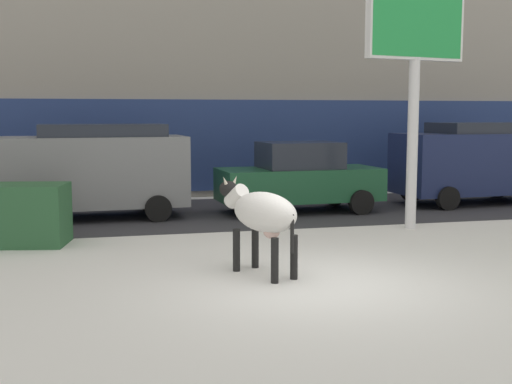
{
  "coord_description": "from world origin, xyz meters",
  "views": [
    {
      "loc": [
        -3.31,
        -9.26,
        2.57
      ],
      "look_at": [
        -0.35,
        2.72,
        1.1
      ],
      "focal_mm": 46.17,
      "sensor_mm": 36.0,
      "label": 1
    }
  ],
  "objects_px": {
    "car_navy_van": "(476,160)",
    "dumpster": "(22,215)",
    "car_grey_van": "(92,168)",
    "cow_holstein": "(263,213)",
    "car_darkgreen_sedan": "(299,178)",
    "billboard": "(416,33)"
  },
  "relations": [
    {
      "from": "cow_holstein",
      "to": "car_grey_van",
      "type": "xyz_separation_m",
      "value": [
        -2.66,
        6.49,
        0.24
      ]
    },
    {
      "from": "car_darkgreen_sedan",
      "to": "billboard",
      "type": "bearing_deg",
      "value": -60.09
    },
    {
      "from": "car_grey_van",
      "to": "car_darkgreen_sedan",
      "type": "bearing_deg",
      "value": -2.05
    },
    {
      "from": "car_grey_van",
      "to": "dumpster",
      "type": "bearing_deg",
      "value": -113.88
    },
    {
      "from": "cow_holstein",
      "to": "dumpster",
      "type": "relative_size",
      "value": 1.11
    },
    {
      "from": "car_darkgreen_sedan",
      "to": "car_navy_van",
      "type": "distance_m",
      "value": 5.47
    },
    {
      "from": "billboard",
      "to": "car_darkgreen_sedan",
      "type": "bearing_deg",
      "value": 119.91
    },
    {
      "from": "cow_holstein",
      "to": "dumpster",
      "type": "height_order",
      "value": "cow_holstein"
    },
    {
      "from": "billboard",
      "to": "dumpster",
      "type": "distance_m",
      "value": 9.09
    },
    {
      "from": "car_darkgreen_sedan",
      "to": "car_navy_van",
      "type": "relative_size",
      "value": 0.91
    },
    {
      "from": "car_grey_van",
      "to": "car_darkgreen_sedan",
      "type": "xyz_separation_m",
      "value": [
        5.26,
        -0.19,
        -0.33
      ]
    },
    {
      "from": "car_navy_van",
      "to": "dumpster",
      "type": "xyz_separation_m",
      "value": [
        -12.04,
        -3.24,
        -0.64
      ]
    },
    {
      "from": "billboard",
      "to": "car_grey_van",
      "type": "relative_size",
      "value": 1.18
    },
    {
      "from": "car_navy_van",
      "to": "dumpster",
      "type": "height_order",
      "value": "car_navy_van"
    },
    {
      "from": "car_navy_van",
      "to": "car_darkgreen_sedan",
      "type": "bearing_deg",
      "value": -175.79
    },
    {
      "from": "car_grey_van",
      "to": "car_darkgreen_sedan",
      "type": "distance_m",
      "value": 5.28
    },
    {
      "from": "dumpster",
      "to": "car_navy_van",
      "type": "bearing_deg",
      "value": 15.05
    },
    {
      "from": "car_grey_van",
      "to": "dumpster",
      "type": "relative_size",
      "value": 2.76
    },
    {
      "from": "billboard",
      "to": "dumpster",
      "type": "bearing_deg",
      "value": 179.19
    },
    {
      "from": "car_darkgreen_sedan",
      "to": "car_grey_van",
      "type": "bearing_deg",
      "value": 177.95
    },
    {
      "from": "car_grey_van",
      "to": "car_navy_van",
      "type": "relative_size",
      "value": 1.0
    },
    {
      "from": "billboard",
      "to": "car_grey_van",
      "type": "distance_m",
      "value": 8.23
    }
  ]
}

